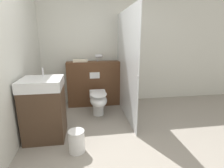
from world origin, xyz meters
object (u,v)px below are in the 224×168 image
Objects in this scene: toilet at (98,101)px; sink_vanity at (44,109)px; hair_drier at (99,56)px; waste_bin at (77,141)px.

toilet is 0.58× the size of sink_vanity.
hair_drier is 2.11m from waste_bin.
hair_drier reaches higher than sink_vanity.
hair_drier is (0.08, 0.67, 0.83)m from toilet.
sink_vanity is 0.76m from waste_bin.
toilet is at bearing -97.23° from hair_drier.
toilet is 1.13m from sink_vanity.
sink_vanity is 3.46× the size of waste_bin.
waste_bin is at bearing -43.32° from sink_vanity.
toilet is 1.22m from waste_bin.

